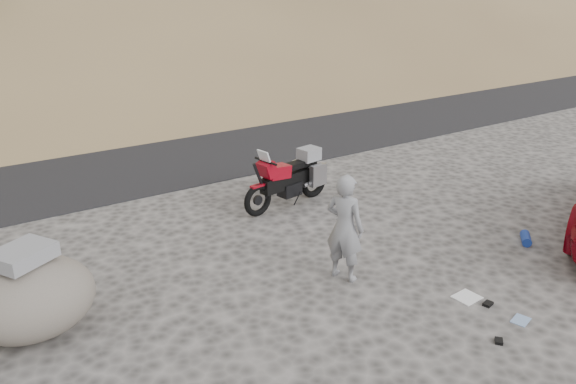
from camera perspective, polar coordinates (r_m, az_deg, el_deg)
ground at (r=9.64m, az=9.34°, el=-8.14°), size 140.00×140.00×0.00m
road at (r=16.84m, az=-11.70°, el=4.54°), size 120.00×7.00×0.05m
motorcycle at (r=12.07m, az=0.30°, el=1.39°), size 2.34×0.90×1.40m
man at (r=9.45m, az=5.58°, el=-8.59°), size 0.65×0.77×1.80m
boulder at (r=8.53m, az=-24.68°, el=-9.71°), size 2.09×1.93×1.30m
gear_white_cloth at (r=9.28m, az=17.71°, el=-10.14°), size 0.41×0.37×0.01m
gear_blue_mat at (r=11.41m, az=23.01°, el=-4.36°), size 0.44×0.41×0.17m
gear_glove_a at (r=9.18m, az=19.65°, el=-10.65°), size 0.18×0.15×0.05m
gear_glove_b at (r=8.40m, az=20.63°, el=-13.98°), size 0.17×0.17×0.05m
gear_blue_cloth at (r=8.99m, az=22.56°, el=-11.93°), size 0.34×0.29×0.01m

